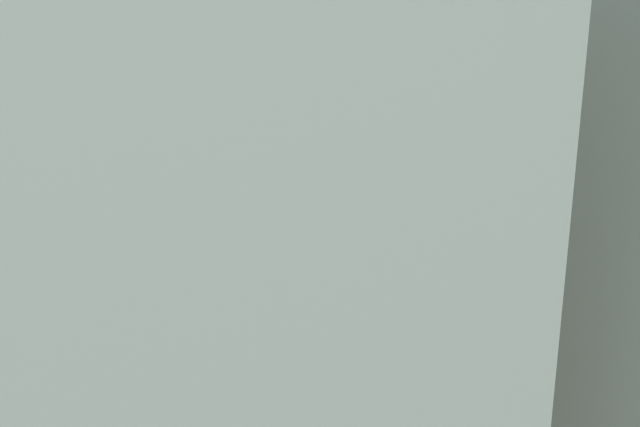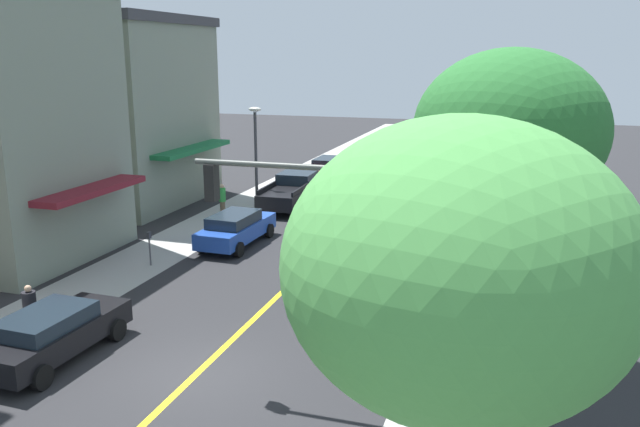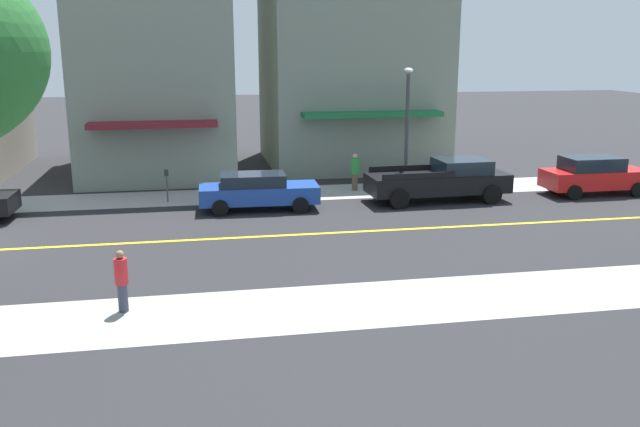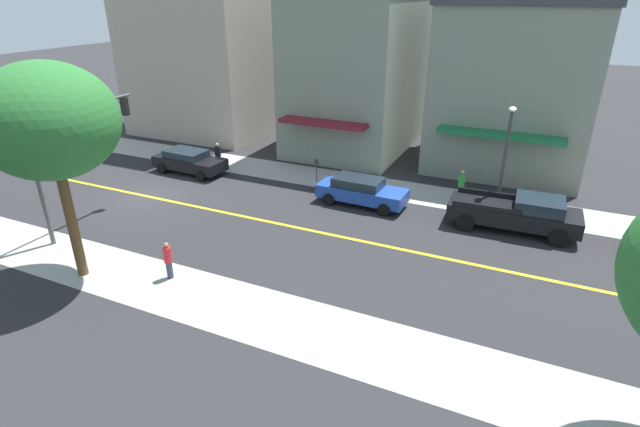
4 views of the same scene
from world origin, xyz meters
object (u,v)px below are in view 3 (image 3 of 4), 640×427
at_px(street_lamp, 407,115).
at_px(pedestrian_green_shirt, 355,171).
at_px(red_sedan_left_curb, 594,175).
at_px(black_pickup_truck, 442,180).
at_px(pedestrian_red_shirt, 122,280).
at_px(parking_meter, 167,181).
at_px(blue_sedan_left_curb, 258,191).

distance_m(street_lamp, pedestrian_green_shirt, 3.45).
bearing_deg(red_sedan_left_curb, black_pickup_truck, 179.80).
relative_size(street_lamp, black_pickup_truck, 0.92).
distance_m(black_pickup_truck, pedestrian_red_shirt, 15.84).
bearing_deg(parking_meter, blue_sedan_left_curb, 60.01).
xyz_separation_m(black_pickup_truck, pedestrian_green_shirt, (-2.74, -3.09, -0.01)).
height_order(blue_sedan_left_curb, pedestrian_red_shirt, pedestrian_red_shirt).
bearing_deg(parking_meter, street_lamp, 88.85).
distance_m(red_sedan_left_curb, black_pickup_truck, 7.06).
xyz_separation_m(red_sedan_left_curb, pedestrian_green_shirt, (-2.73, -10.14, 0.02)).
distance_m(parking_meter, black_pickup_truck, 11.50).
bearing_deg(red_sedan_left_curb, parking_meter, 173.92).
relative_size(parking_meter, blue_sedan_left_curb, 0.29).
xyz_separation_m(parking_meter, pedestrian_green_shirt, (-0.85, 8.26, -0.03)).
distance_m(parking_meter, blue_sedan_left_curb, 4.14).
bearing_deg(red_sedan_left_curb, blue_sedan_left_curb, -179.51).
bearing_deg(pedestrian_green_shirt, street_lamp, -38.28).
bearing_deg(pedestrian_green_shirt, blue_sedan_left_curb, -158.66).
xyz_separation_m(parking_meter, street_lamp, (0.21, 10.29, 2.55)).
height_order(red_sedan_left_curb, blue_sedan_left_curb, red_sedan_left_curb).
xyz_separation_m(street_lamp, red_sedan_left_curb, (1.67, 8.11, -2.60)).
bearing_deg(parking_meter, pedestrian_red_shirt, -3.34).
xyz_separation_m(parking_meter, black_pickup_truck, (1.88, 11.34, -0.01)).
distance_m(street_lamp, pedestrian_red_shirt, 16.46).
bearing_deg(pedestrian_green_shirt, parking_meter, 175.20).
height_order(parking_meter, red_sedan_left_curb, red_sedan_left_curb).
distance_m(red_sedan_left_curb, pedestrian_red_shirt, 21.70).
xyz_separation_m(red_sedan_left_curb, pedestrian_red_shirt, (10.29, -19.11, -0.03)).
bearing_deg(parking_meter, pedestrian_green_shirt, 95.91).
xyz_separation_m(parking_meter, pedestrian_red_shirt, (12.16, -0.71, -0.08)).
height_order(street_lamp, pedestrian_red_shirt, street_lamp).
relative_size(pedestrian_red_shirt, pedestrian_green_shirt, 0.94).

